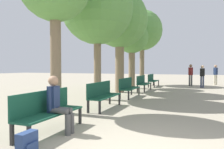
{
  "coord_description": "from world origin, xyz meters",
  "views": [
    {
      "loc": [
        0.77,
        -3.35,
        1.45
      ],
      "look_at": [
        -3.25,
        6.9,
        1.07
      ],
      "focal_mm": 35.0,
      "sensor_mm": 36.0,
      "label": 1
    }
  ],
  "objects_px": {
    "pedestrian_near": "(216,73)",
    "pedestrian_mid": "(191,74)",
    "bench_row_4": "(152,79)",
    "tree_row_3": "(132,38)",
    "backpack": "(27,144)",
    "tree_row_1": "(97,9)",
    "tree_row_2": "(120,21)",
    "bench_row_1": "(103,93)",
    "bench_row_2": "(128,86)",
    "person_seated": "(58,103)",
    "pedestrian_far": "(202,75)",
    "bench_row_0": "(47,109)",
    "bench_row_3": "(143,82)",
    "tree_row_4": "(142,31)"
  },
  "relations": [
    {
      "from": "tree_row_1",
      "to": "pedestrian_far",
      "type": "distance_m",
      "value": 9.42
    },
    {
      "from": "bench_row_1",
      "to": "person_seated",
      "type": "height_order",
      "value": "person_seated"
    },
    {
      "from": "bench_row_3",
      "to": "person_seated",
      "type": "relative_size",
      "value": 1.51
    },
    {
      "from": "tree_row_3",
      "to": "pedestrian_near",
      "type": "xyz_separation_m",
      "value": [
        5.5,
        5.08,
        -2.45
      ]
    },
    {
      "from": "bench_row_3",
      "to": "pedestrian_mid",
      "type": "relative_size",
      "value": 1.15
    },
    {
      "from": "bench_row_1",
      "to": "tree_row_1",
      "type": "relative_size",
      "value": 0.34
    },
    {
      "from": "bench_row_3",
      "to": "tree_row_3",
      "type": "distance_m",
      "value": 3.3
    },
    {
      "from": "pedestrian_mid",
      "to": "bench_row_0",
      "type": "bearing_deg",
      "value": -100.91
    },
    {
      "from": "tree_row_3",
      "to": "bench_row_3",
      "type": "bearing_deg",
      "value": -49.8
    },
    {
      "from": "bench_row_0",
      "to": "bench_row_3",
      "type": "distance_m",
      "value": 9.03
    },
    {
      "from": "tree_row_3",
      "to": "backpack",
      "type": "bearing_deg",
      "value": -82.21
    },
    {
      "from": "tree_row_3",
      "to": "tree_row_1",
      "type": "bearing_deg",
      "value": -90.0
    },
    {
      "from": "bench_row_1",
      "to": "pedestrian_far",
      "type": "distance_m",
      "value": 10.13
    },
    {
      "from": "tree_row_1",
      "to": "bench_row_4",
      "type": "bearing_deg",
      "value": 81.55
    },
    {
      "from": "tree_row_3",
      "to": "tree_row_4",
      "type": "height_order",
      "value": "tree_row_4"
    },
    {
      "from": "backpack",
      "to": "pedestrian_near",
      "type": "height_order",
      "value": "pedestrian_near"
    },
    {
      "from": "bench_row_1",
      "to": "bench_row_0",
      "type": "bearing_deg",
      "value": -90.0
    },
    {
      "from": "bench_row_0",
      "to": "person_seated",
      "type": "xyz_separation_m",
      "value": [
        0.24,
        0.05,
        0.14
      ]
    },
    {
      "from": "bench_row_0",
      "to": "tree_row_1",
      "type": "xyz_separation_m",
      "value": [
        -1.07,
        4.86,
        3.48
      ]
    },
    {
      "from": "bench_row_2",
      "to": "bench_row_4",
      "type": "height_order",
      "value": "same"
    },
    {
      "from": "bench_row_3",
      "to": "pedestrian_near",
      "type": "distance_m",
      "value": 7.75
    },
    {
      "from": "tree_row_4",
      "to": "pedestrian_near",
      "type": "height_order",
      "value": "tree_row_4"
    },
    {
      "from": "bench_row_0",
      "to": "tree_row_4",
      "type": "xyz_separation_m",
      "value": [
        -1.07,
        13.19,
        3.81
      ]
    },
    {
      "from": "tree_row_3",
      "to": "bench_row_0",
      "type": "bearing_deg",
      "value": -84.08
    },
    {
      "from": "backpack",
      "to": "pedestrian_far",
      "type": "relative_size",
      "value": 0.25
    },
    {
      "from": "bench_row_4",
      "to": "pedestrian_mid",
      "type": "height_order",
      "value": "pedestrian_mid"
    },
    {
      "from": "bench_row_4",
      "to": "tree_row_3",
      "type": "distance_m",
      "value": 3.51
    },
    {
      "from": "pedestrian_mid",
      "to": "pedestrian_far",
      "type": "height_order",
      "value": "pedestrian_mid"
    },
    {
      "from": "bench_row_0",
      "to": "backpack",
      "type": "bearing_deg",
      "value": -66.67
    },
    {
      "from": "tree_row_4",
      "to": "bench_row_4",
      "type": "bearing_deg",
      "value": -47.34
    },
    {
      "from": "tree_row_1",
      "to": "tree_row_3",
      "type": "xyz_separation_m",
      "value": [
        0.0,
        5.43,
        -0.63
      ]
    },
    {
      "from": "bench_row_3",
      "to": "bench_row_1",
      "type": "bearing_deg",
      "value": -90.0
    },
    {
      "from": "tree_row_3",
      "to": "pedestrian_mid",
      "type": "bearing_deg",
      "value": 41.15
    },
    {
      "from": "pedestrian_near",
      "to": "pedestrian_mid",
      "type": "relative_size",
      "value": 0.98
    },
    {
      "from": "bench_row_2",
      "to": "tree_row_1",
      "type": "height_order",
      "value": "tree_row_1"
    },
    {
      "from": "tree_row_1",
      "to": "tree_row_2",
      "type": "xyz_separation_m",
      "value": [
        0.0,
        2.96,
        0.06
      ]
    },
    {
      "from": "tree_row_2",
      "to": "pedestrian_near",
      "type": "distance_m",
      "value": 9.86
    },
    {
      "from": "bench_row_4",
      "to": "pedestrian_mid",
      "type": "distance_m",
      "value": 3.01
    },
    {
      "from": "pedestrian_near",
      "to": "pedestrian_far",
      "type": "distance_m",
      "value": 3.01
    },
    {
      "from": "bench_row_2",
      "to": "person_seated",
      "type": "height_order",
      "value": "person_seated"
    },
    {
      "from": "backpack",
      "to": "pedestrian_mid",
      "type": "distance_m",
      "value": 14.83
    },
    {
      "from": "bench_row_2",
      "to": "tree_row_2",
      "type": "bearing_deg",
      "value": 120.65
    },
    {
      "from": "backpack",
      "to": "pedestrian_far",
      "type": "distance_m",
      "value": 14.03
    },
    {
      "from": "bench_row_4",
      "to": "pedestrian_near",
      "type": "relative_size",
      "value": 1.17
    },
    {
      "from": "bench_row_4",
      "to": "pedestrian_near",
      "type": "distance_m",
      "value": 5.56
    },
    {
      "from": "person_seated",
      "to": "pedestrian_mid",
      "type": "height_order",
      "value": "pedestrian_mid"
    },
    {
      "from": "tree_row_1",
      "to": "tree_row_2",
      "type": "relative_size",
      "value": 0.98
    },
    {
      "from": "bench_row_3",
      "to": "pedestrian_far",
      "type": "distance_m",
      "value": 4.9
    },
    {
      "from": "bench_row_1",
      "to": "bench_row_2",
      "type": "height_order",
      "value": "same"
    },
    {
      "from": "bench_row_1",
      "to": "tree_row_4",
      "type": "relative_size",
      "value": 0.32
    }
  ]
}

